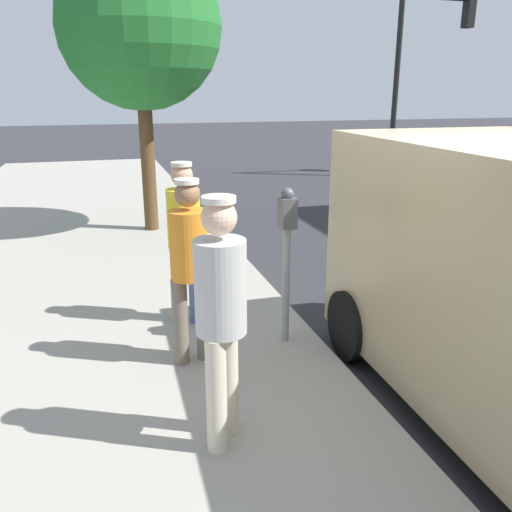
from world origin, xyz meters
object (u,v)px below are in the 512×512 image
object	(u,v)px
pedestrian_in_orange	(190,261)
street_tree	(140,27)
traffic_light_corner	(424,54)
pedestrian_in_yellow	(184,233)
pedestrian_in_gray	(221,308)
parking_meter_near	(287,240)

from	to	relation	value
pedestrian_in_orange	street_tree	bearing A→B (deg)	-91.58
pedestrian_in_orange	traffic_light_corner	size ratio (longest dim) A/B	0.32
pedestrian_in_orange	street_tree	size ratio (longest dim) A/B	0.36
pedestrian_in_yellow	traffic_light_corner	world-z (taller)	traffic_light_corner
pedestrian_in_gray	pedestrian_in_orange	bearing A→B (deg)	-90.08
pedestrian_in_orange	parking_meter_near	bearing A→B (deg)	-171.72
street_tree	pedestrian_in_gray	bearing A→B (deg)	88.71
parking_meter_near	pedestrian_in_yellow	bearing A→B (deg)	-42.28
traffic_light_corner	street_tree	size ratio (longest dim) A/B	1.12
parking_meter_near	traffic_light_corner	xyz separation A→B (m)	(-7.67, -9.76, 2.34)
pedestrian_in_yellow	street_tree	distance (m)	4.70
parking_meter_near	pedestrian_in_yellow	world-z (taller)	pedestrian_in_yellow
parking_meter_near	street_tree	xyz separation A→B (m)	(0.80, -4.83, 2.29)
street_tree	pedestrian_in_yellow	bearing A→B (deg)	89.45
parking_meter_near	pedestrian_in_orange	xyz separation A→B (m)	(0.94, 0.14, -0.08)
pedestrian_in_yellow	pedestrian_in_gray	xyz separation A→B (m)	(0.10, 2.11, 0.04)
pedestrian_in_orange	traffic_light_corner	bearing A→B (deg)	-131.01
pedestrian_in_yellow	traffic_light_corner	size ratio (longest dim) A/B	0.32
parking_meter_near	street_tree	size ratio (longest dim) A/B	0.33
pedestrian_in_yellow	street_tree	xyz separation A→B (m)	(-0.04, -4.06, 2.36)
pedestrian_in_gray	pedestrian_in_orange	world-z (taller)	pedestrian_in_gray
pedestrian_in_gray	traffic_light_corner	distance (m)	14.25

